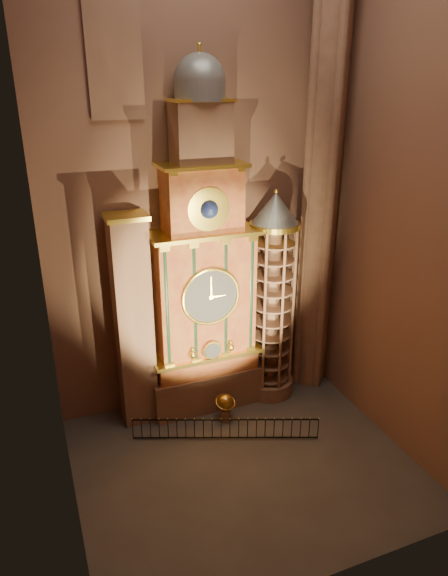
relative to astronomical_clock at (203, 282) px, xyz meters
name	(u,v)px	position (x,y,z in m)	size (l,w,h in m)	color
floor	(244,464)	(0.00, -4.96, -6.68)	(14.00, 14.00, 0.00)	#383330
wall_back	(194,185)	(0.00, 1.04, 4.32)	(22.00, 22.00, 0.00)	brown
wall_left	(40,236)	(-7.00, -4.96, 4.32)	(22.00, 22.00, 0.00)	brown
wall_right	(409,199)	(7.00, -4.96, 4.32)	(22.00, 22.00, 0.00)	brown
astronomical_clock	(203,282)	(0.00, 0.00, 0.00)	(5.60, 2.41, 16.70)	#8C634C
portrait_tower	(134,323)	(-3.40, 0.02, -1.53)	(1.80, 1.60, 10.20)	#8C634C
stair_turret	(272,300)	(3.50, -0.26, -1.41)	(2.50, 2.50, 10.80)	#8C634C
gothic_pier	(322,180)	(6.10, 0.04, 4.32)	(2.04, 2.04, 22.00)	#8C634C
stained_glass_window	(114,50)	(-3.20, 0.95, 9.82)	(2.20, 0.14, 5.20)	navy
celestial_globe	(225,405)	(0.41, -1.77, -5.83)	(1.14, 1.10, 1.42)	#8C634C
iron_railing	(225,429)	(-0.14, -3.14, -6.10)	(7.93, 3.15, 1.06)	black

